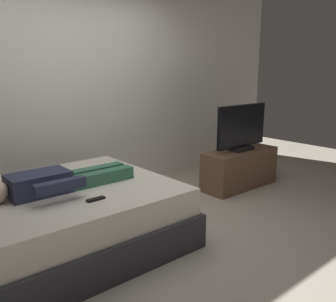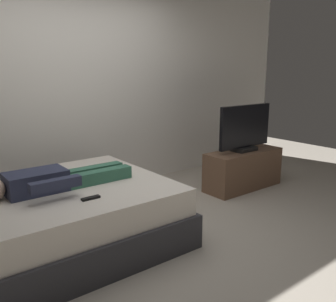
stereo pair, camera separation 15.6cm
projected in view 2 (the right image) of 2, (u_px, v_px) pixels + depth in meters
The scene contains 7 objects.
ground_plane at pixel (159, 239), 3.34m from camera, with size 10.00×10.00×0.00m, color #ADA393.
back_wall at pixel (104, 80), 4.57m from camera, with size 6.40×0.10×2.80m, color silver.
bed at pixel (50, 220), 3.13m from camera, with size 2.09×1.61×0.54m.
person at pixel (52, 180), 3.04m from camera, with size 1.26×0.46×0.18m.
remote at pixel (91, 198), 2.83m from camera, with size 0.15×0.04×0.02m, color black.
tv_stand at pixel (243, 169), 4.73m from camera, with size 1.10×0.40×0.50m, color brown.
tv at pixel (245, 129), 4.61m from camera, with size 0.88×0.20×0.59m.
Camera 2 is at (-1.83, -2.47, 1.54)m, focal length 38.70 mm.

